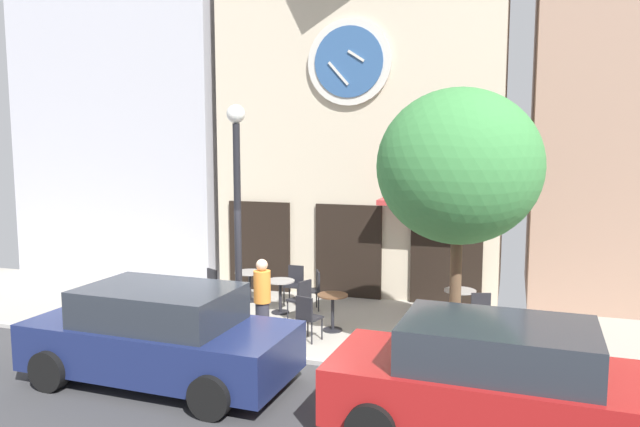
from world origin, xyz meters
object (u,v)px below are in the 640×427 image
object	(u,v)px
cafe_chair_left_end	(295,281)
cafe_table_near_door	(250,280)
cafe_chair_outer	(216,284)
cafe_chair_curbside	(302,297)
cafe_chair_facing_wall	(307,315)
cafe_table_center	(280,291)
pedestrian_orange	(262,302)
street_tree	(459,167)
parked_car_red	(496,382)
cafe_table_center_left	(333,307)
street_lamp	(238,220)
cafe_chair_near_tree	(479,310)
cafe_chair_mid_row	(314,287)
cafe_table_center_right	(460,300)
parked_car_navy	(160,335)

from	to	relation	value
cafe_chair_left_end	cafe_table_near_door	bearing A→B (deg)	-173.41
cafe_table_near_door	cafe_chair_outer	bearing A→B (deg)	-128.92
cafe_chair_curbside	cafe_chair_facing_wall	distance (m)	1.33
cafe_table_center	pedestrian_orange	xyz separation A→B (m)	(0.50, -2.17, 0.35)
street_tree	parked_car_red	distance (m)	3.78
cafe_chair_curbside	cafe_table_center_left	bearing A→B (deg)	-27.33
street_lamp	cafe_chair_outer	size ratio (longest dim) A/B	5.05
street_lamp	pedestrian_orange	xyz separation A→B (m)	(0.73, -0.52, -1.44)
parked_car_red	cafe_chair_outer	bearing A→B (deg)	144.62
street_lamp	cafe_table_center	distance (m)	2.45
street_lamp	pedestrian_orange	size ratio (longest dim) A/B	2.72
street_tree	cafe_chair_near_tree	xyz separation A→B (m)	(0.34, 1.61, -2.88)
cafe_table_center	cafe_chair_mid_row	bearing A→B (deg)	36.53
cafe_table_center_right	cafe_chair_left_end	bearing A→B (deg)	173.49
cafe_chair_facing_wall	parked_car_red	world-z (taller)	parked_car_red
cafe_table_center_left	parked_car_navy	size ratio (longest dim) A/B	0.17
cafe_chair_left_end	pedestrian_orange	world-z (taller)	pedestrian_orange
cafe_table_near_door	pedestrian_orange	xyz separation A→B (m)	(1.58, -2.90, 0.35)
cafe_table_center_left	cafe_chair_near_tree	xyz separation A→B (m)	(2.86, 0.56, 0.03)
cafe_chair_curbside	parked_car_red	xyz separation A→B (m)	(4.12, -4.07, 0.23)
cafe_chair_outer	cafe_chair_near_tree	world-z (taller)	same
cafe_table_near_door	parked_car_navy	xyz separation A→B (m)	(0.69, -4.94, 0.25)
street_lamp	cafe_table_center_left	xyz separation A→B (m)	(1.71, 0.78, -1.81)
parked_car_navy	parked_car_red	world-z (taller)	same
cafe_chair_left_end	pedestrian_orange	bearing A→B (deg)	-81.02
street_tree	parked_car_navy	size ratio (longest dim) A/B	1.09
cafe_chair_curbside	cafe_chair_left_end	bearing A→B (deg)	116.25
cafe_chair_left_end	parked_car_navy	xyz separation A→B (m)	(-0.41, -5.06, 0.23)
cafe_table_center	cafe_chair_mid_row	distance (m)	0.79
cafe_table_center_right	cafe_table_center_left	bearing A→B (deg)	-152.13
cafe_table_center	parked_car_navy	size ratio (longest dim) A/B	0.17
cafe_chair_outer	parked_car_navy	xyz separation A→B (m)	(1.25, -4.25, 0.23)
cafe_table_center_left	cafe_chair_facing_wall	size ratio (longest dim) A/B	0.84
street_tree	parked_car_red	world-z (taller)	street_tree
cafe_chair_mid_row	cafe_chair_left_end	bearing A→B (deg)	147.73
cafe_table_center	cafe_table_center_left	distance (m)	1.72
cafe_chair_curbside	cafe_chair_mid_row	distance (m)	0.91
street_lamp	parked_car_red	distance (m)	5.97
street_lamp	parked_car_navy	xyz separation A→B (m)	(-0.16, -2.56, -1.55)
cafe_table_center	cafe_chair_outer	world-z (taller)	cafe_chair_outer
cafe_table_center_right	cafe_chair_left_end	distance (m)	3.91
cafe_table_center_left	pedestrian_orange	world-z (taller)	pedestrian_orange
cafe_table_near_door	cafe_table_center	xyz separation A→B (m)	(1.08, -0.73, -0.00)
cafe_chair_curbside	cafe_chair_mid_row	xyz separation A→B (m)	(-0.03, 0.91, 0.00)
street_lamp	cafe_chair_facing_wall	world-z (taller)	street_lamp
cafe_chair_outer	cafe_table_center_left	bearing A→B (deg)	-16.29
cafe_chair_facing_wall	cafe_table_center_left	bearing A→B (deg)	70.87
cafe_table_center_right	parked_car_navy	xyz separation A→B (m)	(-4.29, -4.62, 0.26)
cafe_chair_mid_row	parked_car_red	size ratio (longest dim) A/B	0.21
cafe_table_near_door	cafe_table_center_left	bearing A→B (deg)	-31.85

